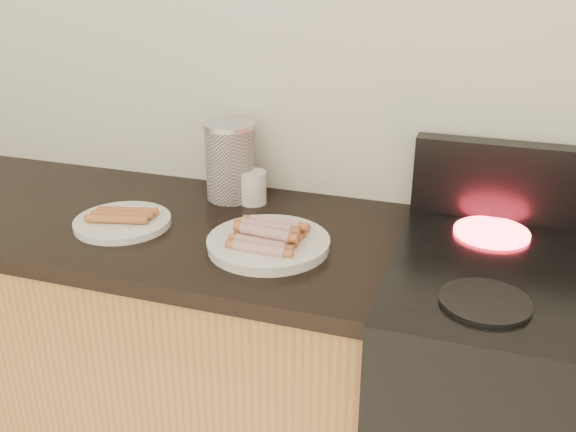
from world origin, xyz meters
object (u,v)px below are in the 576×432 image
(side_plate, at_px, (123,222))
(mug, at_px, (253,187))
(canister, at_px, (230,161))
(main_plate, at_px, (268,245))

(side_plate, distance_m, mug, 0.36)
(side_plate, height_order, canister, canister)
(mug, bearing_deg, side_plate, -136.83)
(side_plate, bearing_deg, canister, 54.36)
(side_plate, relative_size, mug, 2.68)
(main_plate, relative_size, mug, 3.15)
(canister, bearing_deg, main_plate, -52.31)
(side_plate, bearing_deg, mug, 43.17)
(canister, bearing_deg, side_plate, -125.64)
(side_plate, relative_size, canister, 1.13)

